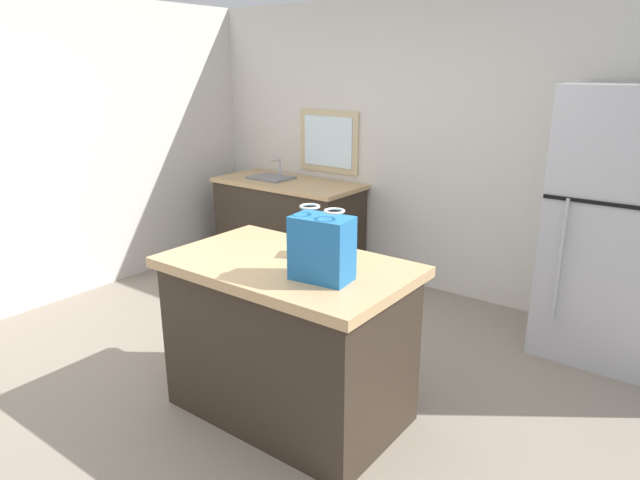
{
  "coord_description": "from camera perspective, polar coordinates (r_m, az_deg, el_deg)",
  "views": [
    {
      "loc": [
        1.97,
        -2.12,
        1.96
      ],
      "look_at": [
        0.11,
        0.38,
        0.98
      ],
      "focal_mm": 31.48,
      "sensor_mm": 36.0,
      "label": 1
    }
  ],
  "objects": [
    {
      "name": "ground",
      "position": [
        3.5,
        -5.32,
        -16.81
      ],
      "size": [
        6.25,
        6.25,
        0.0
      ],
      "primitive_type": "plane",
      "color": "gray"
    },
    {
      "name": "back_wall",
      "position": [
        4.98,
        12.96,
        8.88
      ],
      "size": [
        5.21,
        0.13,
        2.53
      ],
      "color": "silver",
      "rests_on": "ground"
    },
    {
      "name": "left_wall",
      "position": [
        5.09,
        -28.33,
        7.45
      ],
      "size": [
        0.1,
        4.78,
        2.53
      ],
      "color": "silver",
      "rests_on": "ground"
    },
    {
      "name": "kitchen_island",
      "position": [
        3.25,
        -3.22,
        -9.95
      ],
      "size": [
        1.37,
        0.83,
        0.93
      ],
      "color": "#33281E",
      "rests_on": "ground"
    },
    {
      "name": "refrigerator",
      "position": [
        4.25,
        27.39,
        1.29
      ],
      "size": [
        0.74,
        0.74,
        1.85
      ],
      "color": "#B7B7BC",
      "rests_on": "ground"
    },
    {
      "name": "sink_counter",
      "position": [
        5.59,
        -3.27,
        1.66
      ],
      "size": [
        1.47,
        0.68,
        1.07
      ],
      "color": "#33281E",
      "rests_on": "ground"
    },
    {
      "name": "shopping_bag",
      "position": [
        2.76,
        0.19,
        -0.81
      ],
      "size": [
        0.31,
        0.22,
        0.37
      ],
      "color": "#236BAD",
      "rests_on": "kitchen_island"
    },
    {
      "name": "small_box",
      "position": [
        3.14,
        -0.22,
        -0.29
      ],
      "size": [
        0.18,
        0.18,
        0.15
      ],
      "primitive_type": "cube",
      "rotation": [
        0.0,
        0.0,
        0.47
      ],
      "color": "#388E66",
      "rests_on": "kitchen_island"
    },
    {
      "name": "bottle",
      "position": [
        3.11,
        3.14,
        -0.14
      ],
      "size": [
        0.07,
        0.07,
        0.21
      ],
      "color": "#4C9956",
      "rests_on": "kitchen_island"
    }
  ]
}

